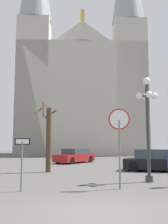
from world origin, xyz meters
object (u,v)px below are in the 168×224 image
(parked_car_far_red, at_px, (75,156))
(stop_sign, at_px, (119,131))
(street_lamp, at_px, (148,116))
(one_way_arrow_sign, at_px, (22,157))
(cathedral, at_px, (81,78))
(parked_car_near_black, at_px, (157,161))
(bare_tree, at_px, (48,137))

(parked_car_far_red, bearing_deg, stop_sign, -81.38)
(street_lamp, bearing_deg, one_way_arrow_sign, -156.32)
(cathedral, relative_size, one_way_arrow_sign, 20.13)
(one_way_arrow_sign, relative_size, parked_car_far_red, 0.45)
(stop_sign, relative_size, parked_car_near_black, 0.69)
(stop_sign, xyz_separation_m, bare_tree, (-3.72, 6.35, -0.08))
(cathedral, height_order, one_way_arrow_sign, cathedral)
(parked_car_far_red, bearing_deg, street_lamp, -72.77)
(parked_car_far_red, bearing_deg, one_way_arrow_sign, -96.49)
(street_lamp, xyz_separation_m, parked_car_far_red, (-3.86, 12.44, -2.53))
(parked_car_near_black, bearing_deg, one_way_arrow_sign, -134.84)
(cathedral, distance_m, stop_sign, 34.15)
(stop_sign, distance_m, street_lamp, 2.70)
(bare_tree, xyz_separation_m, parked_car_far_red, (1.54, 8.04, -1.62))
(stop_sign, relative_size, parked_car_far_red, 0.72)
(stop_sign, bearing_deg, cathedral, 92.75)
(one_way_arrow_sign, bearing_deg, bare_tree, 88.72)
(cathedral, distance_m, street_lamp, 32.17)
(bare_tree, height_order, parked_car_near_black, bare_tree)
(one_way_arrow_sign, bearing_deg, street_lamp, 23.68)
(cathedral, bearing_deg, parked_car_far_red, -91.97)
(street_lamp, bearing_deg, cathedral, 96.05)
(cathedral, relative_size, stop_sign, 12.50)
(cathedral, relative_size, street_lamp, 8.04)
(bare_tree, bearing_deg, street_lamp, -39.22)
(street_lamp, bearing_deg, parked_car_far_red, 107.23)
(one_way_arrow_sign, relative_size, bare_tree, 0.44)
(bare_tree, bearing_deg, cathedral, 85.27)
(one_way_arrow_sign, xyz_separation_m, street_lamp, (5.55, 2.43, 1.84))
(one_way_arrow_sign, bearing_deg, cathedral, 85.99)
(cathedral, relative_size, parked_car_far_red, 9.00)
(cathedral, height_order, street_lamp, cathedral)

